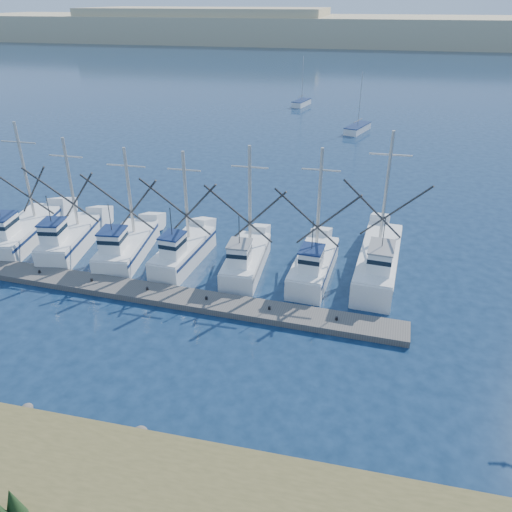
{
  "coord_description": "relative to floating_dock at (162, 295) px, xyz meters",
  "views": [
    {
      "loc": [
        2.96,
        -17.98,
        16.9
      ],
      "look_at": [
        -3.03,
        8.0,
        3.03
      ],
      "focal_mm": 35.0,
      "sensor_mm": 36.0,
      "label": 1
    }
  ],
  "objects": [
    {
      "name": "sailboat_near",
      "position": [
        9.87,
        47.21,
        0.29
      ],
      "size": [
        3.58,
        6.12,
        8.1
      ],
      "rotation": [
        0.0,
        0.0,
        -0.32
      ],
      "color": "white",
      "rests_on": "ground"
    },
    {
      "name": "sailboat_far",
      "position": [
        -0.59,
        64.26,
        0.3
      ],
      "size": [
        2.82,
        5.23,
        8.1
      ],
      "rotation": [
        0.0,
        0.0,
        -0.24
      ],
      "color": "white",
      "rests_on": "ground"
    },
    {
      "name": "floating_dock",
      "position": [
        0.0,
        0.0,
        0.0
      ],
      "size": [
        30.3,
        3.6,
        0.4
      ],
      "primitive_type": "cube",
      "rotation": [
        0.0,
        0.0,
        -0.05
      ],
      "color": "#57534E",
      "rests_on": "ground"
    },
    {
      "name": "trawler_fleet",
      "position": [
        0.37,
        4.97,
        0.76
      ],
      "size": [
        30.29,
        9.87,
        9.46
      ],
      "color": "white",
      "rests_on": "ground"
    },
    {
      "name": "ground",
      "position": [
        8.84,
        -6.77,
        -0.2
      ],
      "size": [
        500.0,
        500.0,
        0.0
      ],
      "primitive_type": "plane",
      "color": "#0C1F37",
      "rests_on": "ground"
    },
    {
      "name": "dune_ridge",
      "position": [
        8.84,
        203.23,
        4.8
      ],
      "size": [
        360.0,
        60.0,
        10.0
      ],
      "primitive_type": "cube",
      "color": "tan",
      "rests_on": "ground"
    }
  ]
}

